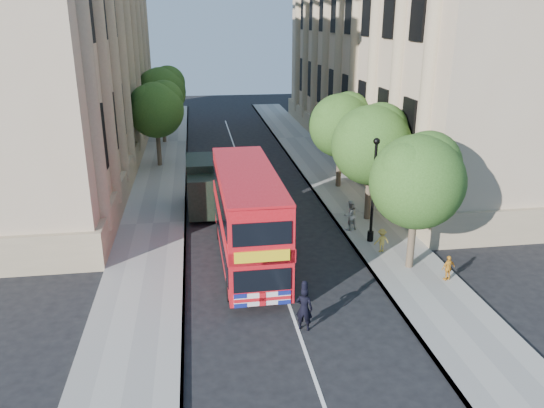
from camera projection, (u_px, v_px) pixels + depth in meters
name	position (u px, v px, depth m)	size (l,w,h in m)	color
ground	(292.00, 314.00, 19.87)	(120.00, 120.00, 0.00)	black
pavement_right	(360.00, 213.00, 29.97)	(3.50, 80.00, 0.12)	gray
pavement_left	(153.00, 224.00, 28.39)	(3.50, 80.00, 0.12)	gray
building_right	(412.00, 38.00, 41.17)	(12.00, 38.00, 18.00)	tan
building_left	(40.00, 40.00, 37.38)	(12.00, 38.00, 18.00)	tan
tree_right_near	(418.00, 177.00, 22.09)	(4.00, 4.00, 6.08)	#473828
tree_right_mid	(372.00, 141.00, 27.63)	(4.20, 4.20, 6.37)	#473828
tree_right_far	(341.00, 122.00, 33.27)	(4.00, 4.00, 6.15)	#473828
tree_left_far	(156.00, 107.00, 38.14)	(4.00, 4.00, 6.30)	#473828
tree_left_back	(162.00, 89.00, 45.51)	(4.20, 4.20, 6.65)	#473828
lamp_post	(373.00, 195.00, 25.32)	(0.32, 0.32, 5.16)	black
double_decker_bus	(248.00, 215.00, 23.23)	(2.57, 9.21, 4.23)	red
box_van	(206.00, 187.00, 30.03)	(2.16, 5.12, 2.91)	black
police_constable	(304.00, 309.00, 18.65)	(0.61, 0.40, 1.66)	black
woman_pedestrian	(350.00, 215.00, 27.25)	(0.77, 0.60, 1.58)	beige
child_a	(448.00, 268.00, 22.04)	(0.64, 0.27, 1.10)	orange
child_b	(382.00, 240.00, 24.73)	(0.73, 0.42, 1.13)	gold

